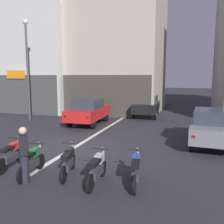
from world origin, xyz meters
The scene contains 14 objects.
ground_plane centered at (0.00, 0.00, 0.00)m, with size 120.00×120.00×0.00m, color #2B2B30.
lane_centre_line centered at (0.00, 6.00, 0.00)m, with size 0.20×18.00×0.01m, color silver.
building_corner_left centered at (-10.36, 12.50, 6.73)m, with size 10.87×9.59×13.49m.
building_mid_block centered at (-1.75, 12.50, 8.38)m, with size 8.00×8.13×16.79m.
car_red_crossing_near centered at (-1.49, 5.42, 0.89)m, with size 1.92×4.16×1.64m.
car_grey_parked_kerbside centered at (5.74, 2.54, 0.89)m, with size 2.00×4.20×1.64m.
car_black_down_street centered at (1.54, 9.75, 0.89)m, with size 1.99×4.19×1.64m.
street_lamp centered at (-6.06, 5.51, 4.20)m, with size 0.36×0.36×6.91m.
motorcycle_red_row_leftmost centered at (-0.96, -2.47, 0.46)m, with size 0.55×1.66×0.98m.
motorcycle_green_row_left_mid centered at (0.12, -2.84, 0.46)m, with size 0.55×1.67×0.98m.
motorcycle_black_row_centre centered at (1.20, -2.46, 0.46)m, with size 0.59×1.64×0.98m.
motorcycle_silver_row_right_mid centered at (2.28, -2.77, 0.46)m, with size 0.55×1.67×0.98m.
motorcycle_blue_row_rightmost centered at (3.36, -2.50, 0.46)m, with size 0.55×1.66×0.98m.
person_by_motorcycles centered at (0.25, -3.36, 0.86)m, with size 0.39×0.42×1.67m.
Camera 1 is at (4.75, -9.07, 3.09)m, focal length 39.30 mm.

